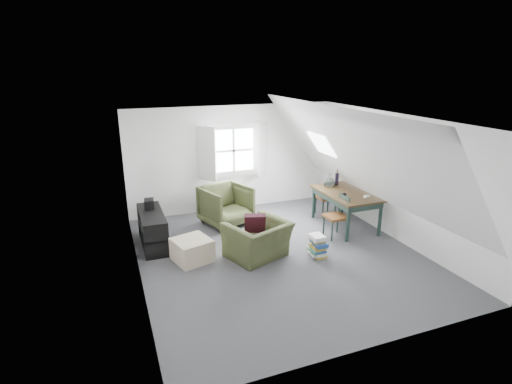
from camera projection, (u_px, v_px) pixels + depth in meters
name	position (u px, v px, depth m)	size (l,w,h in m)	color
floor	(279.00, 255.00, 7.45)	(5.50, 5.50, 0.00)	#46474B
ceiling	(282.00, 120.00, 6.69)	(5.50, 5.50, 0.00)	white
wall_back	(233.00, 158.00, 9.51)	(5.00, 5.00, 0.00)	white
wall_front	(378.00, 258.00, 4.62)	(5.00, 5.00, 0.00)	white
wall_left	(134.00, 208.00, 6.22)	(5.50, 5.50, 0.00)	white
wall_right	(395.00, 177.00, 7.92)	(5.50, 5.50, 0.00)	white
slope_left	(193.00, 170.00, 6.38)	(5.50, 5.50, 0.00)	white
slope_right	(357.00, 155.00, 7.44)	(5.50, 5.50, 0.00)	white
dormer_window	(234.00, 151.00, 9.39)	(1.71, 0.35, 1.30)	white
skylight	(322.00, 144.00, 8.60)	(0.55, 0.75, 0.04)	white
armchair_near	(258.00, 256.00, 7.38)	(1.04, 0.91, 0.68)	#394121
armchair_far	(226.00, 224.00, 8.90)	(0.93, 0.96, 0.87)	#394121
throw_pillow	(255.00, 223.00, 7.33)	(0.38, 0.11, 0.38)	#340E19
ottoman	(192.00, 250.00, 7.18)	(0.61, 0.61, 0.41)	#C3B393
dining_table	(346.00, 197.00, 8.56)	(0.94, 1.56, 0.78)	#2F2010
demijohn	(330.00, 182.00, 8.84)	(0.22, 0.22, 0.30)	silver
vase_twigs	(337.00, 178.00, 9.01)	(0.09, 0.09, 0.67)	black
cup	(344.00, 198.00, 8.18)	(0.10, 0.10, 0.09)	black
paper_box	(367.00, 196.00, 8.20)	(0.12, 0.08, 0.04)	white
dining_chair_far	(327.00, 197.00, 9.25)	(0.41, 0.41, 0.87)	#5C3314
dining_chair_near	(337.00, 216.00, 8.12)	(0.41, 0.41, 0.87)	#5C3314
media_shelf	(153.00, 231.00, 7.73)	(0.44, 1.32, 0.68)	black
electronics_box	(149.00, 204.00, 7.86)	(0.18, 0.25, 0.20)	black
magazine_stack	(318.00, 246.00, 7.33)	(0.31, 0.37, 0.41)	#B29933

